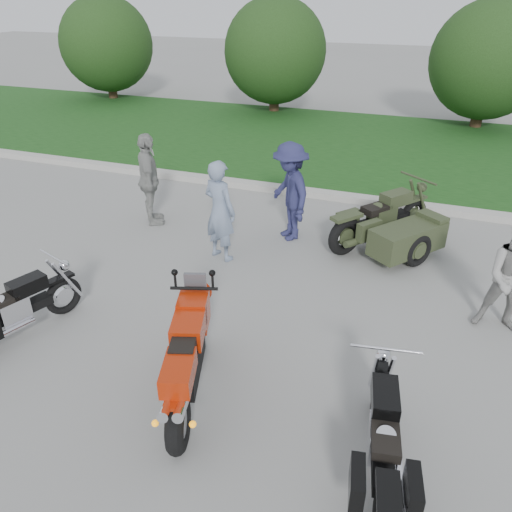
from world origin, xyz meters
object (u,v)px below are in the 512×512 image
(person_back, at_px, (149,180))
(cruiser_right, at_px, (383,450))
(cruiser_left, at_px, (7,315))
(sportbike_red, at_px, (187,358))
(person_denim, at_px, (290,192))
(cruiser_sidecar, at_px, (395,231))
(person_stripe, at_px, (220,211))

(person_back, bearing_deg, cruiser_right, -165.07)
(cruiser_right, bearing_deg, cruiser_left, 164.63)
(cruiser_left, distance_m, person_back, 4.03)
(sportbike_red, bearing_deg, cruiser_left, 158.61)
(person_denim, bearing_deg, sportbike_red, -38.16)
(cruiser_sidecar, distance_m, person_back, 4.75)
(sportbike_red, xyz_separation_m, person_denim, (-0.13, 4.47, 0.33))
(cruiser_left, bearing_deg, cruiser_sidecar, 62.94)
(cruiser_left, distance_m, person_stripe, 3.62)
(cruiser_sidecar, height_order, person_denim, person_denim)
(cruiser_left, distance_m, person_denim, 5.07)
(sportbike_red, distance_m, person_denim, 4.48)
(cruiser_right, bearing_deg, person_denim, 106.84)
(sportbike_red, xyz_separation_m, cruiser_left, (-2.77, 0.17, -0.19))
(cruiser_left, height_order, person_back, person_back)
(cruiser_left, xyz_separation_m, cruiser_right, (5.01, -0.54, 0.01))
(person_stripe, distance_m, person_back, 2.07)
(person_back, bearing_deg, sportbike_red, -178.80)
(person_stripe, xyz_separation_m, person_denim, (0.89, 1.17, 0.03))
(cruiser_left, height_order, person_denim, person_denim)
(cruiser_right, height_order, cruiser_sidecar, cruiser_sidecar)
(cruiser_left, xyz_separation_m, person_back, (-0.13, 3.99, 0.51))
(person_denim, height_order, person_back, person_denim)
(cruiser_right, relative_size, person_stripe, 1.19)
(sportbike_red, height_order, cruiser_sidecar, sportbike_red)
(sportbike_red, relative_size, cruiser_left, 1.04)
(cruiser_right, distance_m, person_back, 6.87)
(cruiser_right, distance_m, person_denim, 5.40)
(sportbike_red, bearing_deg, person_back, 107.05)
(cruiser_left, height_order, cruiser_sidecar, cruiser_sidecar)
(cruiser_right, relative_size, person_back, 1.15)
(cruiser_sidecar, xyz_separation_m, person_denim, (-1.95, -0.01, 0.48))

